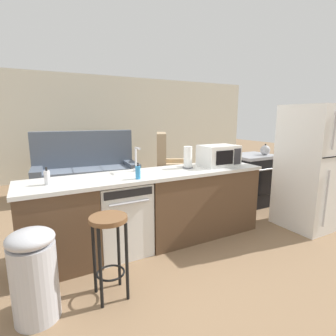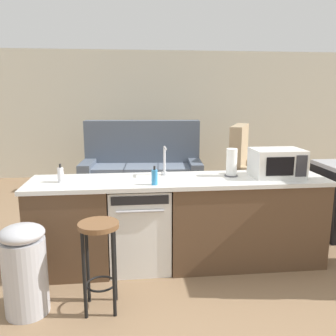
{
  "view_description": "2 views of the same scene",
  "coord_description": "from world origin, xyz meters",
  "px_view_note": "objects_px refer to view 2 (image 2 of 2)",
  "views": [
    {
      "loc": [
        -1.12,
        -2.78,
        1.56
      ],
      "look_at": [
        0.6,
        0.44,
        0.84
      ],
      "focal_mm": 28.0,
      "sensor_mm": 36.0,
      "label": 1
    },
    {
      "loc": [
        -0.33,
        -3.38,
        1.72
      ],
      "look_at": [
        0.11,
        0.63,
        0.88
      ],
      "focal_mm": 38.0,
      "sensor_mm": 36.0,
      "label": 2
    }
  ],
  "objects_px": {
    "soap_bottle": "(155,177)",
    "armchair": "(249,174)",
    "paper_towel_roll": "(232,163)",
    "couch": "(142,172)",
    "microwave": "(277,163)",
    "dishwasher": "(140,226)",
    "trash_bin": "(25,269)",
    "dish_soap_bottle": "(61,175)",
    "bar_stool": "(99,247)"
  },
  "relations": [
    {
      "from": "paper_towel_roll",
      "to": "soap_bottle",
      "type": "xyz_separation_m",
      "value": [
        -0.8,
        -0.27,
        -0.07
      ]
    },
    {
      "from": "soap_bottle",
      "to": "dish_soap_bottle",
      "type": "xyz_separation_m",
      "value": [
        -0.88,
        0.19,
        0.0
      ]
    },
    {
      "from": "dishwasher",
      "to": "bar_stool",
      "type": "distance_m",
      "value": 0.81
    },
    {
      "from": "dish_soap_bottle",
      "to": "couch",
      "type": "relative_size",
      "value": 0.09
    },
    {
      "from": "dish_soap_bottle",
      "to": "bar_stool",
      "type": "relative_size",
      "value": 0.24
    },
    {
      "from": "trash_bin",
      "to": "couch",
      "type": "bearing_deg",
      "value": 72.63
    },
    {
      "from": "soap_bottle",
      "to": "dishwasher",
      "type": "bearing_deg",
      "value": 124.04
    },
    {
      "from": "dishwasher",
      "to": "couch",
      "type": "distance_m",
      "value": 2.64
    },
    {
      "from": "armchair",
      "to": "dishwasher",
      "type": "bearing_deg",
      "value": -128.93
    },
    {
      "from": "soap_bottle",
      "to": "couch",
      "type": "distance_m",
      "value": 2.9
    },
    {
      "from": "microwave",
      "to": "bar_stool",
      "type": "relative_size",
      "value": 0.68
    },
    {
      "from": "trash_bin",
      "to": "armchair",
      "type": "relative_size",
      "value": 0.62
    },
    {
      "from": "dishwasher",
      "to": "soap_bottle",
      "type": "height_order",
      "value": "soap_bottle"
    },
    {
      "from": "paper_towel_roll",
      "to": "dish_soap_bottle",
      "type": "height_order",
      "value": "paper_towel_roll"
    },
    {
      "from": "soap_bottle",
      "to": "bar_stool",
      "type": "xyz_separation_m",
      "value": [
        -0.48,
        -0.52,
        -0.44
      ]
    },
    {
      "from": "microwave",
      "to": "soap_bottle",
      "type": "height_order",
      "value": "microwave"
    },
    {
      "from": "soap_bottle",
      "to": "bar_stool",
      "type": "bearing_deg",
      "value": -132.71
    },
    {
      "from": "trash_bin",
      "to": "armchair",
      "type": "bearing_deg",
      "value": 47.44
    },
    {
      "from": "trash_bin",
      "to": "couch",
      "type": "height_order",
      "value": "couch"
    },
    {
      "from": "paper_towel_roll",
      "to": "bar_stool",
      "type": "height_order",
      "value": "paper_towel_roll"
    },
    {
      "from": "microwave",
      "to": "dish_soap_bottle",
      "type": "distance_m",
      "value": 2.13
    },
    {
      "from": "dishwasher",
      "to": "microwave",
      "type": "bearing_deg",
      "value": -0.05
    },
    {
      "from": "armchair",
      "to": "paper_towel_roll",
      "type": "bearing_deg",
      "value": -113.5
    },
    {
      "from": "paper_towel_roll",
      "to": "trash_bin",
      "type": "xyz_separation_m",
      "value": [
        -1.86,
        -0.77,
        -0.66
      ]
    },
    {
      "from": "microwave",
      "to": "armchair",
      "type": "bearing_deg",
      "value": 76.54
    },
    {
      "from": "dish_soap_bottle",
      "to": "soap_bottle",
      "type": "bearing_deg",
      "value": -12.38
    },
    {
      "from": "microwave",
      "to": "armchair",
      "type": "xyz_separation_m",
      "value": [
        0.59,
        2.46,
        -0.69
      ]
    },
    {
      "from": "paper_towel_roll",
      "to": "soap_bottle",
      "type": "distance_m",
      "value": 0.85
    },
    {
      "from": "dishwasher",
      "to": "soap_bottle",
      "type": "xyz_separation_m",
      "value": [
        0.14,
        -0.21,
        0.55
      ]
    },
    {
      "from": "soap_bottle",
      "to": "armchair",
      "type": "xyz_separation_m",
      "value": [
        1.84,
        2.66,
        -0.62
      ]
    },
    {
      "from": "dish_soap_bottle",
      "to": "dishwasher",
      "type": "bearing_deg",
      "value": 1.08
    },
    {
      "from": "dishwasher",
      "to": "microwave",
      "type": "height_order",
      "value": "microwave"
    },
    {
      "from": "dishwasher",
      "to": "trash_bin",
      "type": "xyz_separation_m",
      "value": [
        -0.92,
        -0.71,
        -0.04
      ]
    },
    {
      "from": "dishwasher",
      "to": "soap_bottle",
      "type": "distance_m",
      "value": 0.61
    },
    {
      "from": "paper_towel_roll",
      "to": "couch",
      "type": "xyz_separation_m",
      "value": [
        -0.82,
        2.58,
        -0.64
      ]
    },
    {
      "from": "microwave",
      "to": "paper_towel_roll",
      "type": "height_order",
      "value": "paper_towel_roll"
    },
    {
      "from": "soap_bottle",
      "to": "bar_stool",
      "type": "distance_m",
      "value": 0.83
    },
    {
      "from": "paper_towel_roll",
      "to": "armchair",
      "type": "relative_size",
      "value": 0.24
    },
    {
      "from": "couch",
      "to": "microwave",
      "type": "bearing_deg",
      "value": -64.31
    },
    {
      "from": "couch",
      "to": "armchair",
      "type": "height_order",
      "value": "couch"
    },
    {
      "from": "soap_bottle",
      "to": "bar_stool",
      "type": "height_order",
      "value": "soap_bottle"
    },
    {
      "from": "paper_towel_roll",
      "to": "dish_soap_bottle",
      "type": "xyz_separation_m",
      "value": [
        -1.68,
        -0.08,
        -0.07
      ]
    },
    {
      "from": "microwave",
      "to": "paper_towel_roll",
      "type": "bearing_deg",
      "value": 171.86
    },
    {
      "from": "paper_towel_roll",
      "to": "armchair",
      "type": "height_order",
      "value": "armchair"
    },
    {
      "from": "dishwasher",
      "to": "bar_stool",
      "type": "relative_size",
      "value": 1.14
    },
    {
      "from": "armchair",
      "to": "dish_soap_bottle",
      "type": "bearing_deg",
      "value": -137.78
    },
    {
      "from": "paper_towel_roll",
      "to": "dish_soap_bottle",
      "type": "relative_size",
      "value": 1.6
    },
    {
      "from": "soap_bottle",
      "to": "couch",
      "type": "bearing_deg",
      "value": 90.29
    },
    {
      "from": "microwave",
      "to": "couch",
      "type": "distance_m",
      "value": 3.0
    },
    {
      "from": "couch",
      "to": "armchair",
      "type": "bearing_deg",
      "value": -5.65
    }
  ]
}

